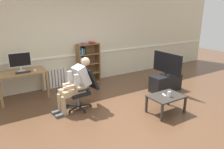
% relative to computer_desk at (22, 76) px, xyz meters
% --- Properties ---
extents(ground_plane, '(18.00, 18.00, 0.00)m').
position_rel_computer_desk_xyz_m(ground_plane, '(1.78, -2.15, -0.65)').
color(ground_plane, brown).
extents(back_wall, '(12.00, 0.13, 2.70)m').
position_rel_computer_desk_xyz_m(back_wall, '(1.78, 0.50, 0.70)').
color(back_wall, beige).
rests_on(back_wall, ground_plane).
extents(computer_desk, '(1.20, 0.64, 0.76)m').
position_rel_computer_desk_xyz_m(computer_desk, '(0.00, 0.00, 0.00)').
color(computer_desk, '#9E7547').
rests_on(computer_desk, ground_plane).
extents(imac_monitor, '(0.55, 0.14, 0.48)m').
position_rel_computer_desk_xyz_m(imac_monitor, '(0.01, 0.08, 0.39)').
color(imac_monitor, silver).
rests_on(imac_monitor, computer_desk).
extents(keyboard, '(0.36, 0.12, 0.02)m').
position_rel_computer_desk_xyz_m(keyboard, '(0.01, -0.14, 0.12)').
color(keyboard, black).
rests_on(keyboard, computer_desk).
extents(computer_mouse, '(0.06, 0.10, 0.03)m').
position_rel_computer_desk_xyz_m(computer_mouse, '(0.30, -0.12, 0.13)').
color(computer_mouse, white).
rests_on(computer_mouse, computer_desk).
extents(bookshelf, '(0.71, 0.29, 1.32)m').
position_rel_computer_desk_xyz_m(bookshelf, '(1.97, 0.29, -0.01)').
color(bookshelf, brown).
rests_on(bookshelf, ground_plane).
extents(radiator, '(0.72, 0.08, 0.57)m').
position_rel_computer_desk_xyz_m(radiator, '(0.95, 0.39, -0.36)').
color(radiator, white).
rests_on(radiator, ground_plane).
extents(office_chair, '(0.81, 0.63, 0.97)m').
position_rel_computer_desk_xyz_m(office_chair, '(1.13, -1.29, -0.12)').
color(office_chair, black).
rests_on(office_chair, ground_plane).
extents(person_seated, '(0.99, 0.42, 1.23)m').
position_rel_computer_desk_xyz_m(person_seated, '(0.94, -1.32, 0.01)').
color(person_seated, tan).
rests_on(person_seated, ground_plane).
extents(tv_stand, '(0.95, 0.40, 0.47)m').
position_rel_computer_desk_xyz_m(tv_stand, '(3.61, -1.55, -0.41)').
color(tv_stand, black).
rests_on(tv_stand, ground_plane).
extents(tv_screen, '(0.20, 1.02, 0.65)m').
position_rel_computer_desk_xyz_m(tv_screen, '(3.62, -1.55, 0.17)').
color(tv_screen, black).
rests_on(tv_screen, tv_stand).
extents(coffee_table, '(0.78, 0.55, 0.42)m').
position_rel_computer_desk_xyz_m(coffee_table, '(2.60, -2.55, -0.28)').
color(coffee_table, '#332D28').
rests_on(coffee_table, ground_plane).
extents(drinking_glass, '(0.07, 0.07, 0.12)m').
position_rel_computer_desk_xyz_m(drinking_glass, '(2.61, -2.62, -0.17)').
color(drinking_glass, silver).
rests_on(drinking_glass, coffee_table).
extents(spare_remote, '(0.08, 0.15, 0.02)m').
position_rel_computer_desk_xyz_m(spare_remote, '(2.58, -2.51, -0.22)').
color(spare_remote, white).
rests_on(spare_remote, coffee_table).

